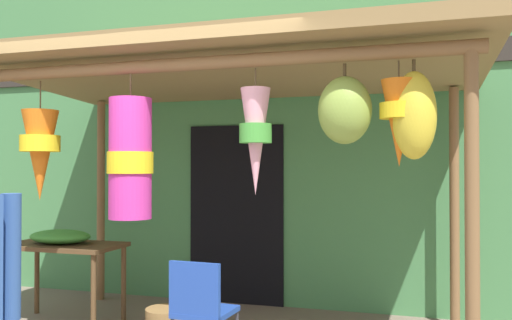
# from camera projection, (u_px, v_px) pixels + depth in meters

# --- Properties ---
(shop_facade) EXTENTS (9.89, 0.29, 4.34)m
(shop_facade) POSITION_uv_depth(u_px,v_px,m) (241.00, 112.00, 6.19)
(shop_facade) COLOR #47844C
(shop_facade) RESTS_ON ground_plane
(market_stall_canopy) EXTENTS (4.36, 2.30, 2.53)m
(market_stall_canopy) POSITION_uv_depth(u_px,v_px,m) (227.00, 89.00, 4.65)
(market_stall_canopy) COLOR brown
(market_stall_canopy) RESTS_ON ground_plane
(display_table) EXTENTS (1.13, 0.61, 0.78)m
(display_table) POSITION_uv_depth(u_px,v_px,m) (63.00, 254.00, 5.24)
(display_table) COLOR brown
(display_table) RESTS_ON ground_plane
(flower_heap_on_table) EXTENTS (0.63, 0.44, 0.14)m
(flower_heap_on_table) POSITION_uv_depth(u_px,v_px,m) (61.00, 237.00, 5.24)
(flower_heap_on_table) COLOR green
(flower_heap_on_table) RESTS_ON display_table
(folding_chair) EXTENTS (0.43, 0.43, 0.84)m
(folding_chair) POSITION_uv_depth(u_px,v_px,m) (201.00, 306.00, 3.97)
(folding_chair) COLOR #2347A8
(folding_chair) RESTS_ON ground_plane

